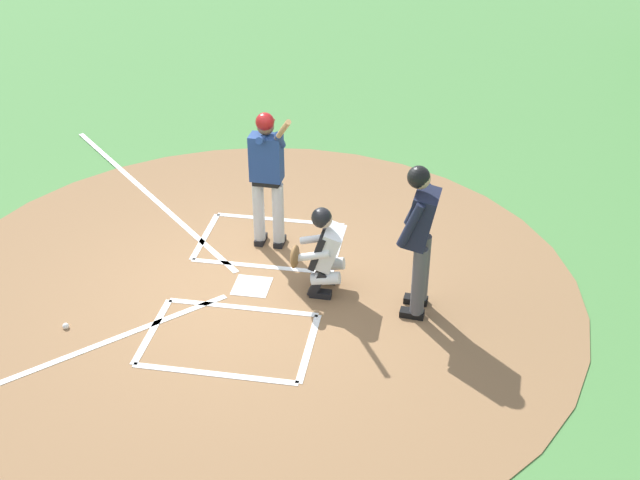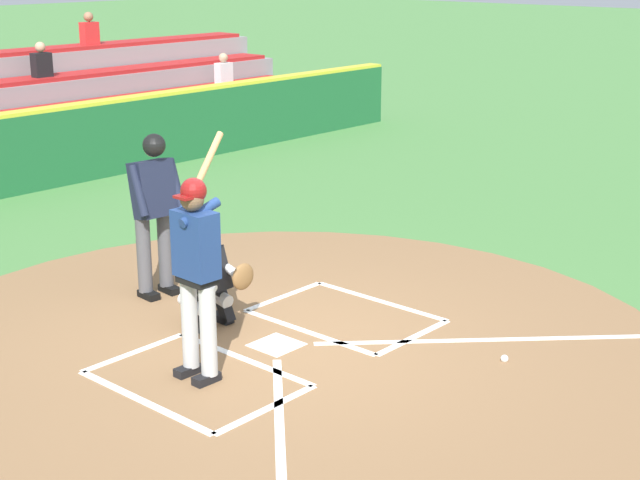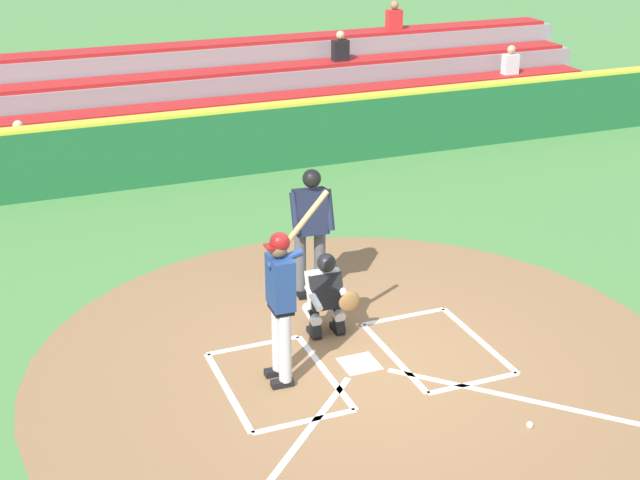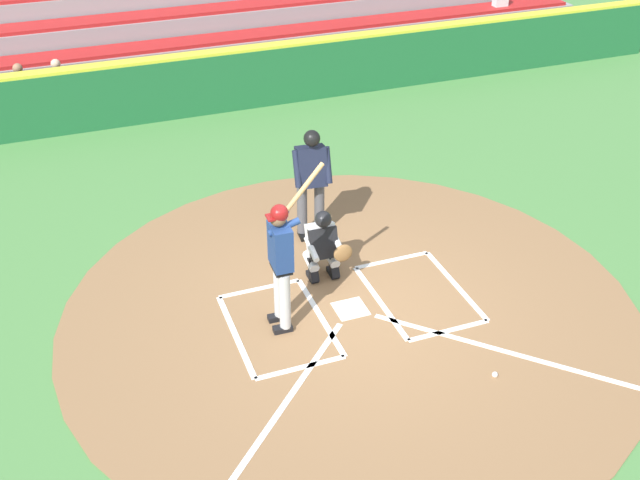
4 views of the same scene
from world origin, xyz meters
name	(u,v)px [view 4 (image 4 of 4)]	position (x,y,z in m)	size (l,w,h in m)	color
ground_plane	(351,310)	(0.00, 0.00, 0.00)	(120.00, 120.00, 0.00)	#4C8442
dirt_circle	(351,309)	(0.00, 0.00, 0.01)	(8.00, 8.00, 0.01)	olive
home_plate_and_chalk	(376,348)	(0.00, 0.88, 0.01)	(7.93, 4.91, 0.01)	white
batter	(281,257)	(0.98, -0.01, 1.10)	(0.94, 0.69, 2.13)	#BCBCBC
catcher	(324,244)	(0.08, -0.87, 0.59)	(0.59, 0.61, 1.13)	black
plate_umpire	(311,177)	(-0.15, -1.99, 1.08)	(0.60, 0.45, 1.86)	#4C4C51
baseball	(495,375)	(-1.16, 1.89, 0.04)	(0.07, 0.07, 0.07)	white
backstop_wall	(216,81)	(0.00, -7.50, 0.65)	(22.00, 0.36, 1.31)	#1E6033
bleacher_stand	(189,41)	(0.00, -10.20, 0.70)	(20.00, 3.40, 2.55)	gray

